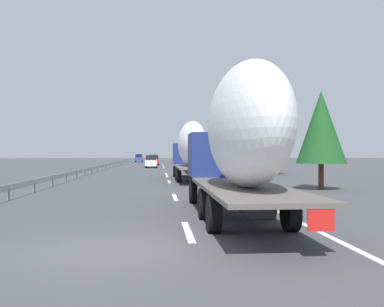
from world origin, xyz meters
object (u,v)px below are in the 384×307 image
at_px(car_silver_hatch, 154,159).
at_px(road_sign, 199,153).
at_px(truck_trailing, 239,138).
at_px(car_red_compact, 154,160).
at_px(truck_lead, 191,148).
at_px(car_blue_sedan, 139,158).
at_px(car_white_van, 151,161).

distance_m(car_silver_hatch, road_sign, 35.12).
xyz_separation_m(truck_trailing, car_silver_hatch, (79.33, 3.60, -1.78)).
relative_size(car_silver_hatch, road_sign, 1.48).
bearing_deg(car_red_compact, truck_lead, -175.46).
height_order(car_silver_hatch, car_blue_sedan, car_blue_sedan).
height_order(car_white_van, car_blue_sedan, car_blue_sedan).
bearing_deg(car_blue_sedan, car_red_compact, -171.54).
xyz_separation_m(truck_trailing, car_red_compact, (63.39, 3.42, -1.79)).
relative_size(truck_trailing, car_blue_sedan, 2.63).
bearing_deg(truck_trailing, truck_lead, 0.00).
height_order(car_red_compact, car_blue_sedan, car_blue_sedan).
height_order(car_white_van, road_sign, road_sign).
relative_size(car_white_van, road_sign, 1.48).
height_order(truck_lead, truck_trailing, truck_trailing).
bearing_deg(car_silver_hatch, car_white_van, 179.83).
bearing_deg(truck_lead, car_blue_sedan, 6.02).
height_order(truck_trailing, car_blue_sedan, truck_trailing).
bearing_deg(road_sign, car_red_compact, 19.42).
distance_m(car_red_compact, road_sign, 19.66).
bearing_deg(car_silver_hatch, road_sign, -168.99).
height_order(truck_lead, car_red_compact, truck_lead).
bearing_deg(car_blue_sedan, truck_lead, -173.98).
height_order(car_blue_sedan, road_sign, road_sign).
bearing_deg(road_sign, car_blue_sedan, 13.15).
height_order(truck_trailing, car_white_van, truck_trailing).
height_order(car_red_compact, car_white_van, car_white_van).
bearing_deg(car_blue_sedan, car_silver_hatch, -159.82).
distance_m(truck_trailing, road_sign, 44.99).
distance_m(car_red_compact, car_blue_sedan, 26.26).
distance_m(car_blue_sedan, road_sign, 45.69).
bearing_deg(truck_lead, car_red_compact, 4.54).
distance_m(car_silver_hatch, car_white_van, 29.62).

